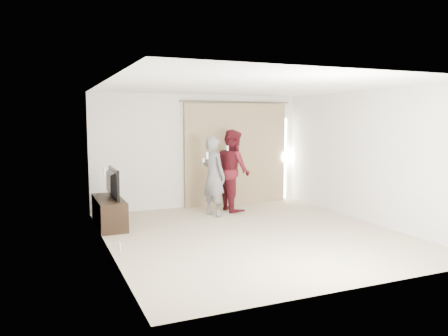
{
  "coord_description": "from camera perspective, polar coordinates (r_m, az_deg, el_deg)",
  "views": [
    {
      "loc": [
        -3.44,
        -6.79,
        2.02
      ],
      "look_at": [
        -0.05,
        1.2,
        1.06
      ],
      "focal_mm": 35.0,
      "sensor_mm": 36.0,
      "label": 1
    }
  ],
  "objects": [
    {
      "name": "floor",
      "position": [
        7.87,
        3.77,
        -8.57
      ],
      "size": [
        5.5,
        5.5,
        0.0
      ],
      "primitive_type": "plane",
      "color": "#C7B695",
      "rests_on": "ground"
    },
    {
      "name": "wall_back",
      "position": [
        10.16,
        -3.17,
        2.25
      ],
      "size": [
        5.0,
        0.04,
        2.6
      ],
      "primitive_type": "cube",
      "color": "white",
      "rests_on": "ground"
    },
    {
      "name": "person_woman",
      "position": [
        9.7,
        1.19,
        -0.28
      ],
      "size": [
        0.69,
        0.88,
        1.81
      ],
      "color": "#50111A",
      "rests_on": "ground"
    },
    {
      "name": "tv",
      "position": [
        8.53,
        -14.87,
        -1.95
      ],
      "size": [
        0.14,
        1.0,
        0.58
      ],
      "primitive_type": "imported",
      "rotation": [
        0.0,
        0.0,
        1.57
      ],
      "color": "black",
      "rests_on": "tv_console"
    },
    {
      "name": "curtain",
      "position": [
        10.45,
        1.68,
        1.83
      ],
      "size": [
        2.8,
        0.11,
        2.46
      ],
      "color": "tan",
      "rests_on": "ground"
    },
    {
      "name": "scratching_post",
      "position": [
        9.26,
        -14.28,
        -5.38
      ],
      "size": [
        0.32,
        0.32,
        0.43
      ],
      "color": "tan",
      "rests_on": "ground"
    },
    {
      "name": "person_man",
      "position": [
        9.17,
        -1.38,
        -1.08
      ],
      "size": [
        0.6,
        0.72,
        1.68
      ],
      "color": "slate",
      "rests_on": "ground"
    },
    {
      "name": "ceiling",
      "position": [
        7.63,
        3.92,
        10.66
      ],
      "size": [
        5.0,
        5.5,
        0.01
      ],
      "primitive_type": "cube",
      "color": "white",
      "rests_on": "wall_back"
    },
    {
      "name": "tv_console",
      "position": [
        8.63,
        -14.77,
        -5.61
      ],
      "size": [
        0.48,
        1.4,
        0.54
      ],
      "primitive_type": "cube",
      "color": "black",
      "rests_on": "ground"
    },
    {
      "name": "wall_left",
      "position": [
        6.89,
        -15.05,
        0.09
      ],
      "size": [
        0.04,
        5.5,
        2.6
      ],
      "color": "white",
      "rests_on": "ground"
    }
  ]
}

